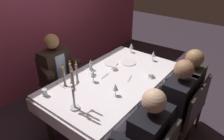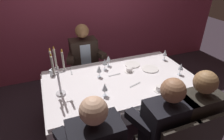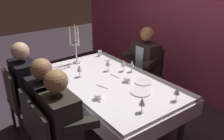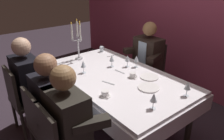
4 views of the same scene
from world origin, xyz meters
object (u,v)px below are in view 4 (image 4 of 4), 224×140
Objects in this scene: dinner_plate_1 at (149,77)px; wine_glass_1 at (136,59)px; dinner_plate_0 at (149,88)px; coffee_cup_1 at (133,75)px; water_tumbler_0 at (102,49)px; wine_glass_5 at (154,98)px; wine_glass_2 at (127,59)px; wine_glass_4 at (112,58)px; wine_glass_0 at (188,86)px; coffee_cup_0 at (105,94)px; seated_diner_2 at (50,103)px; dining_table at (115,84)px; wine_glass_3 at (83,64)px; seated_diner_3 at (67,119)px; seated_diner_0 at (26,79)px; seated_diner_1 at (148,54)px; candelabra at (78,42)px.

wine_glass_1 is (-0.33, 0.10, 0.11)m from dinner_plate_1.
dinner_plate_0 is 1.79× the size of coffee_cup_1.
water_tumbler_0 is (-0.79, 0.01, -0.07)m from wine_glass_1.
wine_glass_5 is at bearing -19.82° from water_tumbler_0.
wine_glass_2 is at bearing -135.61° from wine_glass_1.
wine_glass_4 is 1.07m from wine_glass_5.
dinner_plate_1 is 0.54m from wine_glass_0.
wine_glass_0 is 1.66m from water_tumbler_0.
water_tumbler_0 is at bearing 145.35° from coffee_cup_0.
coffee_cup_0 is (0.56, -0.53, -0.09)m from wine_glass_4.
seated_diner_2 is (0.89, -1.28, -0.05)m from water_tumbler_0.
wine_glass_3 is at bearing -139.16° from dining_table.
dinner_plate_0 is 1.33m from water_tumbler_0.
wine_glass_1 and wine_glass_4 have the same top height.
wine_glass_3 is 0.83m from water_tumbler_0.
dinner_plate_0 is at bearing 67.35° from seated_diner_2.
coffee_cup_0 is at bearing -11.84° from wine_glass_3.
dining_table is 0.47m from wine_glass_3.
wine_glass_1 is 0.98m from wine_glass_5.
seated_diner_3 is (1.23, -1.28, -0.05)m from water_tumbler_0.
water_tumbler_0 is at bearing 175.37° from wine_glass_0.
dinner_plate_0 is at bearing 41.88° from seated_diner_0.
wine_glass_2 is 0.13× the size of seated_diner_1.
coffee_cup_1 is at bearing 170.97° from dinner_plate_0.
seated_diner_3 reaches higher than coffee_cup_0.
seated_diner_2 reaches higher than coffee_cup_1.
candelabra reaches higher than dining_table.
wine_glass_3 is (0.46, -0.20, -0.14)m from candelabra.
candelabra is at bearing 175.34° from wine_glass_5.
coffee_cup_1 is at bearing -129.02° from dinner_plate_1.
wine_glass_2 is 0.60m from wine_glass_3.
seated_diner_2 is (-0.75, -1.14, -0.12)m from wine_glass_0.
wine_glass_2 is at bearing 67.85° from seated_diner_0.
dinner_plate_1 is at bearing 41.85° from wine_glass_3.
seated_diner_1 is 1.00× the size of seated_diner_3.
dinner_plate_0 is 1.44× the size of wine_glass_3.
wine_glass_4 is 0.13× the size of seated_diner_3.
wine_glass_5 is at bearing 24.70° from coffee_cup_0.
seated_diner_3 is at bearing -57.23° from wine_glass_4.
seated_diner_1 reaches higher than wine_glass_5.
dining_table is at bearing -85.82° from wine_glass_1.
wine_glass_5 is 0.13× the size of seated_diner_1.
wine_glass_1 and wine_glass_2 have the same top height.
wine_glass_2 is at bearing 114.07° from seated_diner_3.
seated_diner_3 is at bearing 0.00° from seated_diner_0.
seated_diner_1 is (-0.75, 0.81, -0.01)m from dinner_plate_0.
seated_diner_1 is (-0.58, 0.60, -0.01)m from dinner_plate_1.
coffee_cup_0 is at bearing 101.48° from seated_diner_3.
wine_glass_1 is 1.89× the size of water_tumbler_0.
dinner_plate_0 is 0.64m from wine_glass_2.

